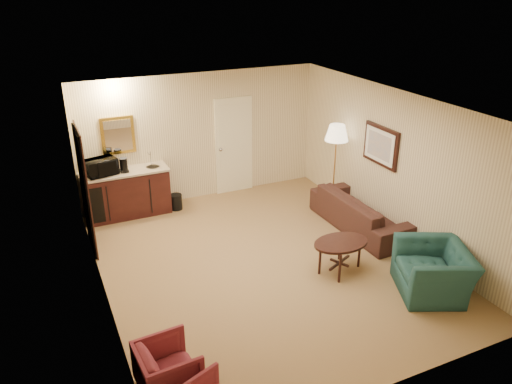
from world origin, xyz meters
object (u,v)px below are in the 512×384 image
waste_bin (176,202)px  microwave (100,165)px  coffee_maker (124,165)px  teal_armchair (435,263)px  rose_chair_near (168,366)px  coffee_table (340,256)px  sofa (361,207)px  floor_lamp (335,166)px  wetbar_cabinet (127,193)px

waste_bin → microwave: microwave is taller
waste_bin → coffee_maker: 1.30m
teal_armchair → rose_chair_near: 4.06m
coffee_table → coffee_maker: (-2.64, 3.36, 0.80)m
teal_armchair → sofa: bearing=-162.9°
floor_lamp → waste_bin: 3.24m
coffee_maker → teal_armchair: bearing=-46.7°
floor_lamp → microwave: floor_lamp is taller
floor_lamp → coffee_maker: size_ratio=6.21×
sofa → floor_lamp: bearing=-3.7°
sofa → coffee_table: bearing=131.7°
coffee_table → teal_armchair: bearing=-49.0°
wetbar_cabinet → rose_chair_near: wetbar_cabinet is taller
floor_lamp → waste_bin: size_ratio=5.54×
coffee_table → coffee_maker: size_ratio=3.26×
teal_armchair → microwave: (-3.97, 4.44, 0.63)m
coffee_table → coffee_maker: 4.34m
wetbar_cabinet → teal_armchair: size_ratio=1.50×
rose_chair_near → coffee_maker: size_ratio=2.39×
rose_chair_near → coffee_table: rose_chair_near is taller
waste_bin → wetbar_cabinet: bearing=171.6°
sofa → coffee_maker: size_ratio=7.95×
wetbar_cabinet → coffee_table: wetbar_cabinet is taller
coffee_table → waste_bin: coffee_table is taller
rose_chair_near → floor_lamp: floor_lamp is taller
floor_lamp → waste_bin: floor_lamp is taller
floor_lamp → wetbar_cabinet: bearing=161.1°
wetbar_cabinet → floor_lamp: size_ratio=0.96×
floor_lamp → teal_armchair: bearing=-95.4°
coffee_table → floor_lamp: bearing=59.9°
rose_chair_near → teal_armchair: bearing=-90.6°
floor_lamp → coffee_maker: bearing=162.0°
sofa → rose_chair_near: bearing=118.0°
floor_lamp → coffee_maker: 4.06m
wetbar_cabinet → floor_lamp: floor_lamp is taller
sofa → rose_chair_near: 4.91m
coffee_maker → wetbar_cabinet: bearing=90.5°
sofa → coffee_table: size_ratio=2.44×
teal_armchair → coffee_maker: 5.69m
wetbar_cabinet → coffee_table: (2.63, -3.42, -0.20)m
sofa → floor_lamp: (0.05, 1.02, 0.43)m
teal_armchair → waste_bin: 5.08m
waste_bin → coffee_maker: (-0.93, 0.07, 0.90)m
rose_chair_near → coffee_maker: coffee_maker is taller
wetbar_cabinet → waste_bin: 0.98m
rose_chair_near → floor_lamp: 5.55m
floor_lamp → rose_chair_near: bearing=-142.0°
sofa → rose_chair_near: sofa is taller
wetbar_cabinet → waste_bin: wetbar_cabinet is taller
wetbar_cabinet → coffee_maker: 0.60m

